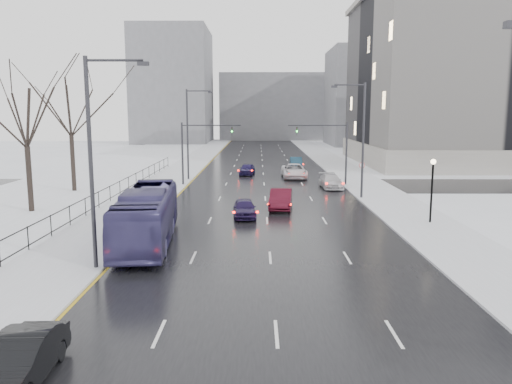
{
  "coord_description": "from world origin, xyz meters",
  "views": [
    {
      "loc": [
        -0.62,
        -2.99,
        7.48
      ],
      "look_at": [
        -0.76,
        28.22,
        2.5
      ],
      "focal_mm": 35.0,
      "sensor_mm": 36.0,
      "label": 1
    }
  ],
  "objects_px": {
    "sedan_center_far": "(247,169)",
    "streetlight_l_near": "(95,153)",
    "streetlight_l_far": "(190,130)",
    "lamppost_r_mid": "(432,181)",
    "bus": "(147,216)",
    "sedan_center_near": "(244,208)",
    "sedan_right_cross": "(294,171)",
    "sedan_right_near": "(281,199)",
    "tree_park_d": "(32,212)",
    "tree_park_e": "(75,192)",
    "no_uturn_sign": "(362,168)",
    "mast_signal_right": "(336,146)",
    "sedan_left_near": "(20,361)",
    "sedan_right_distant": "(296,163)",
    "streetlight_r_mid": "(361,135)",
    "mast_signal_left": "(193,146)",
    "sedan_right_far": "(331,181)"
  },
  "relations": [
    {
      "from": "sedan_center_near",
      "to": "sedan_right_far",
      "type": "height_order",
      "value": "sedan_right_far"
    },
    {
      "from": "tree_park_e",
      "to": "sedan_center_near",
      "type": "xyz_separation_m",
      "value": [
        16.59,
        -11.9,
        0.71
      ]
    },
    {
      "from": "bus",
      "to": "sedan_center_near",
      "type": "height_order",
      "value": "bus"
    },
    {
      "from": "tree_park_d",
      "to": "sedan_right_cross",
      "type": "height_order",
      "value": "tree_park_d"
    },
    {
      "from": "streetlight_r_mid",
      "to": "mast_signal_right",
      "type": "height_order",
      "value": "streetlight_r_mid"
    },
    {
      "from": "sedan_left_near",
      "to": "sedan_right_distant",
      "type": "distance_m",
      "value": 55.79
    },
    {
      "from": "sedan_right_near",
      "to": "sedan_center_far",
      "type": "xyz_separation_m",
      "value": [
        -3.11,
        21.54,
        -0.09
      ]
    },
    {
      "from": "no_uturn_sign",
      "to": "tree_park_d",
      "type": "bearing_deg",
      "value": -159.68
    },
    {
      "from": "bus",
      "to": "sedan_center_near",
      "type": "xyz_separation_m",
      "value": [
        5.39,
        7.13,
        -0.92
      ]
    },
    {
      "from": "sedan_center_near",
      "to": "sedan_right_far",
      "type": "xyz_separation_m",
      "value": [
        8.22,
        14.06,
        0.02
      ]
    },
    {
      "from": "streetlight_l_far",
      "to": "lamppost_r_mid",
      "type": "xyz_separation_m",
      "value": [
        19.17,
        -22.0,
        -2.67
      ]
    },
    {
      "from": "bus",
      "to": "sedan_right_far",
      "type": "height_order",
      "value": "bus"
    },
    {
      "from": "tree_park_d",
      "to": "streetlight_l_near",
      "type": "relative_size",
      "value": 1.25
    },
    {
      "from": "sedan_left_near",
      "to": "sedan_center_near",
      "type": "distance_m",
      "value": 22.97
    },
    {
      "from": "streetlight_l_near",
      "to": "lamppost_r_mid",
      "type": "xyz_separation_m",
      "value": [
        19.17,
        10.0,
        -2.67
      ]
    },
    {
      "from": "sedan_left_near",
      "to": "sedan_center_near",
      "type": "relative_size",
      "value": 1.05
    },
    {
      "from": "streetlight_r_mid",
      "to": "sedan_center_far",
      "type": "distance_m",
      "value": 20.29
    },
    {
      "from": "streetlight_l_far",
      "to": "lamppost_r_mid",
      "type": "relative_size",
      "value": 2.34
    },
    {
      "from": "tree_park_d",
      "to": "sedan_right_near",
      "type": "bearing_deg",
      "value": 4.09
    },
    {
      "from": "streetlight_r_mid",
      "to": "sedan_right_distant",
      "type": "height_order",
      "value": "streetlight_r_mid"
    },
    {
      "from": "sedan_right_near",
      "to": "no_uturn_sign",
      "type": "bearing_deg",
      "value": 52.58
    },
    {
      "from": "streetlight_l_near",
      "to": "bus",
      "type": "bearing_deg",
      "value": 76.78
    },
    {
      "from": "sedan_center_near",
      "to": "sedan_right_cross",
      "type": "xyz_separation_m",
      "value": [
        5.11,
        21.86,
        0.15
      ]
    },
    {
      "from": "sedan_left_near",
      "to": "sedan_right_near",
      "type": "relative_size",
      "value": 0.87
    },
    {
      "from": "sedan_center_near",
      "to": "sedan_right_near",
      "type": "bearing_deg",
      "value": 45.68
    },
    {
      "from": "tree_park_d",
      "to": "bus",
      "type": "relative_size",
      "value": 1.1
    },
    {
      "from": "sedan_right_cross",
      "to": "sedan_center_far",
      "type": "height_order",
      "value": "sedan_right_cross"
    },
    {
      "from": "streetlight_l_near",
      "to": "no_uturn_sign",
      "type": "bearing_deg",
      "value": 54.11
    },
    {
      "from": "bus",
      "to": "sedan_right_cross",
      "type": "relative_size",
      "value": 1.95
    },
    {
      "from": "lamppost_r_mid",
      "to": "no_uturn_sign",
      "type": "relative_size",
      "value": 1.59
    },
    {
      "from": "tree_park_e",
      "to": "sedan_right_distant",
      "type": "distance_m",
      "value": 30.51
    },
    {
      "from": "mast_signal_right",
      "to": "streetlight_r_mid",
      "type": "bearing_deg",
      "value": -84.0
    },
    {
      "from": "tree_park_e",
      "to": "sedan_center_far",
      "type": "xyz_separation_m",
      "value": [
        16.24,
        12.89,
        0.73
      ]
    },
    {
      "from": "sedan_right_near",
      "to": "streetlight_l_far",
      "type": "bearing_deg",
      "value": 124.78
    },
    {
      "from": "streetlight_r_mid",
      "to": "sedan_right_distant",
      "type": "bearing_deg",
      "value": 98.56
    },
    {
      "from": "streetlight_r_mid",
      "to": "bus",
      "type": "distance_m",
      "value": 21.73
    },
    {
      "from": "no_uturn_sign",
      "to": "sedan_center_far",
      "type": "height_order",
      "value": "no_uturn_sign"
    },
    {
      "from": "sedan_right_far",
      "to": "sedan_right_distant",
      "type": "height_order",
      "value": "sedan_right_distant"
    },
    {
      "from": "sedan_left_near",
      "to": "sedan_center_far",
      "type": "bearing_deg",
      "value": 81.54
    },
    {
      "from": "no_uturn_sign",
      "to": "sedan_left_near",
      "type": "height_order",
      "value": "no_uturn_sign"
    },
    {
      "from": "streetlight_l_far",
      "to": "sedan_right_cross",
      "type": "height_order",
      "value": "streetlight_l_far"
    },
    {
      "from": "sedan_center_far",
      "to": "streetlight_l_near",
      "type": "bearing_deg",
      "value": -93.5
    },
    {
      "from": "bus",
      "to": "sedan_right_near",
      "type": "height_order",
      "value": "bus"
    },
    {
      "from": "tree_park_d",
      "to": "tree_park_e",
      "type": "height_order",
      "value": "tree_park_e"
    },
    {
      "from": "tree_park_d",
      "to": "sedan_right_near",
      "type": "distance_m",
      "value": 19.02
    },
    {
      "from": "mast_signal_right",
      "to": "mast_signal_left",
      "type": "distance_m",
      "value": 14.65
    },
    {
      "from": "mast_signal_right",
      "to": "sedan_right_distant",
      "type": "relative_size",
      "value": 1.45
    },
    {
      "from": "tree_park_e",
      "to": "sedan_center_far",
      "type": "distance_m",
      "value": 20.75
    },
    {
      "from": "streetlight_l_near",
      "to": "sedan_right_distant",
      "type": "bearing_deg",
      "value": 74.07
    },
    {
      "from": "mast_signal_right",
      "to": "sedan_center_near",
      "type": "height_order",
      "value": "mast_signal_right"
    }
  ]
}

